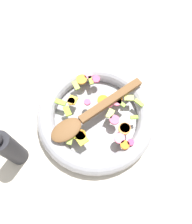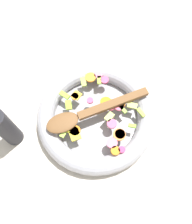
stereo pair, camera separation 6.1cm
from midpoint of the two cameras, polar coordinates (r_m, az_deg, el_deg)
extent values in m
plane|color=beige|center=(0.66, 2.65, -2.08)|extent=(4.00, 4.00, 0.00)
cylinder|color=gray|center=(0.65, 2.67, -1.88)|extent=(0.29, 0.29, 0.01)
torus|color=#9E9EA5|center=(0.64, 2.74, -1.23)|extent=(0.34, 0.34, 0.05)
cylinder|color=orange|center=(0.59, 9.08, -6.19)|extent=(0.04, 0.04, 0.01)
cylinder|color=orange|center=(0.62, 5.40, 2.26)|extent=(0.05, 0.05, 0.01)
cylinder|color=orange|center=(0.58, 8.15, -10.32)|extent=(0.03, 0.03, 0.01)
cylinder|color=orange|center=(0.66, 1.20, 8.76)|extent=(0.04, 0.04, 0.01)
cylinder|color=orange|center=(0.59, -2.54, -5.25)|extent=(0.03, 0.03, 0.01)
cylinder|color=orange|center=(0.63, 9.21, 1.82)|extent=(0.04, 0.04, 0.01)
cylinder|color=orange|center=(0.59, 9.22, -6.08)|extent=(0.04, 0.04, 0.01)
cylinder|color=orange|center=(0.63, -2.80, 3.79)|extent=(0.03, 0.03, 0.01)
cube|color=#A9CF3F|center=(0.66, 3.51, 8.04)|extent=(0.03, 0.02, 0.01)
cube|color=#82B434|center=(0.61, 12.17, -4.22)|extent=(0.01, 0.02, 0.01)
cube|color=#8BC143|center=(0.62, 9.95, 0.25)|extent=(0.02, 0.03, 0.01)
cube|color=#8DBE36|center=(0.64, -5.51, 4.15)|extent=(0.02, 0.03, 0.01)
cube|color=#B6C663|center=(0.61, 6.34, -1.71)|extent=(0.03, 0.02, 0.01)
cube|color=#A7C54F|center=(0.65, -0.60, 7.58)|extent=(0.03, 0.03, 0.01)
cube|color=#A6CF3F|center=(0.63, 14.41, -0.44)|extent=(0.02, 0.03, 0.01)
cube|color=#BDCA5E|center=(0.63, 12.18, 1.35)|extent=(0.02, 0.03, 0.01)
cube|color=#A6CE4A|center=(0.59, -5.54, -5.89)|extent=(0.02, 0.01, 0.01)
cube|color=#96C231|center=(0.62, -4.41, 1.55)|extent=(0.03, 0.03, 0.01)
cylinder|color=#F16485|center=(0.58, 7.21, -8.37)|extent=(0.04, 0.04, 0.01)
cylinder|color=#D74A73|center=(0.60, 7.08, -3.40)|extent=(0.04, 0.04, 0.01)
cylinder|color=#DF6A84|center=(0.59, -6.75, -4.59)|extent=(0.03, 0.03, 0.01)
cylinder|color=pink|center=(0.67, 3.23, 9.35)|extent=(0.04, 0.04, 0.01)
cylinder|color=#DE4774|center=(0.62, 1.22, 2.70)|extent=(0.03, 0.03, 0.01)
cylinder|color=#CD2B5D|center=(0.58, 9.78, -10.01)|extent=(0.02, 0.02, 0.01)
cylinder|color=#D85673|center=(0.62, 8.80, 1.26)|extent=(0.04, 0.04, 0.01)
cylinder|color=#E25274|center=(0.62, 6.78, 0.92)|extent=(0.03, 0.03, 0.01)
cylinder|color=#DA4873|center=(0.66, 4.92, 8.05)|extent=(0.03, 0.03, 0.01)
cube|color=yellow|center=(0.58, -2.48, -6.48)|extent=(0.04, 0.04, 0.01)
cube|color=yellow|center=(0.59, -3.25, -5.09)|extent=(0.03, 0.03, 0.01)
cube|color=yellow|center=(0.63, -2.37, 4.08)|extent=(0.03, 0.03, 0.01)
cube|color=brown|center=(0.61, 7.40, 1.88)|extent=(0.17, 0.16, 0.01)
ellipsoid|color=brown|center=(0.59, -5.84, -3.10)|extent=(0.10, 0.10, 0.01)
cylinder|color=#232328|center=(0.60, -19.87, -4.43)|extent=(0.05, 0.05, 0.15)
camera|label=1|loc=(0.03, -87.12, 6.38)|focal=35.00mm
camera|label=2|loc=(0.03, 92.88, -6.38)|focal=35.00mm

